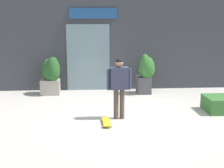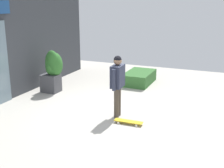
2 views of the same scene
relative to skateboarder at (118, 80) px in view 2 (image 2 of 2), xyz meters
The scene contains 6 objects.
ground_plane 1.07m from the skateboarder, 58.44° to the left, with size 12.00×12.00×0.00m, color #B2ADA3.
building_facade 3.79m from the skateboarder, 87.31° to the left, with size 8.54×0.31×3.81m.
skateboarder is the anchor object (origin of this frame).
skateboard 1.09m from the skateboarder, 129.18° to the right, with size 0.24×0.73×0.08m.
planter_box_right 3.04m from the skateboarder, 66.74° to the left, with size 0.61×0.68×1.40m.
hedge_ledge 3.39m from the skateboarder, ahead, with size 1.50×0.90×0.43m, color #33662D.
Camera 2 is at (-6.98, -3.04, 2.98)m, focal length 47.40 mm.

